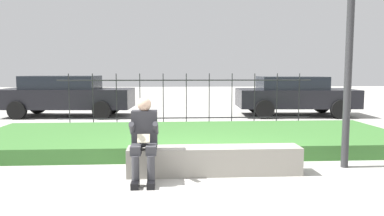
{
  "coord_description": "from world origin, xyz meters",
  "views": [
    {
      "loc": [
        -0.49,
        -5.76,
        1.65
      ],
      "look_at": [
        -0.03,
        1.53,
        0.9
      ],
      "focal_mm": 35.0,
      "sensor_mm": 36.0,
      "label": 1
    }
  ],
  "objects_px": {
    "car_parked_left": "(66,95)",
    "street_lamp": "(351,18)",
    "person_seated_reader": "(144,136)",
    "stone_bench": "(214,162)",
    "car_parked_right": "(294,95)"
  },
  "relations": [
    {
      "from": "car_parked_left",
      "to": "street_lamp",
      "type": "height_order",
      "value": "street_lamp"
    },
    {
      "from": "car_parked_left",
      "to": "street_lamp",
      "type": "xyz_separation_m",
      "value": [
        6.58,
        -7.36,
        1.73
      ]
    },
    {
      "from": "car_parked_left",
      "to": "street_lamp",
      "type": "relative_size",
      "value": 1.14
    },
    {
      "from": "car_parked_left",
      "to": "car_parked_right",
      "type": "relative_size",
      "value": 1.1
    },
    {
      "from": "car_parked_left",
      "to": "street_lamp",
      "type": "bearing_deg",
      "value": -44.64
    },
    {
      "from": "person_seated_reader",
      "to": "street_lamp",
      "type": "distance_m",
      "value": 3.83
    },
    {
      "from": "stone_bench",
      "to": "car_parked_right",
      "type": "xyz_separation_m",
      "value": [
        3.77,
        7.33,
        0.56
      ]
    },
    {
      "from": "stone_bench",
      "to": "car_parked_right",
      "type": "bearing_deg",
      "value": 62.76
    },
    {
      "from": "stone_bench",
      "to": "street_lamp",
      "type": "distance_m",
      "value": 3.23
    },
    {
      "from": "person_seated_reader",
      "to": "street_lamp",
      "type": "relative_size",
      "value": 0.3
    },
    {
      "from": "person_seated_reader",
      "to": "car_parked_left",
      "type": "xyz_separation_m",
      "value": [
        -3.24,
        7.89,
        0.09
      ]
    },
    {
      "from": "street_lamp",
      "to": "car_parked_left",
      "type": "bearing_deg",
      "value": 131.8
    },
    {
      "from": "person_seated_reader",
      "to": "stone_bench",
      "type": "bearing_deg",
      "value": 13.47
    },
    {
      "from": "person_seated_reader",
      "to": "street_lamp",
      "type": "xyz_separation_m",
      "value": [
        3.33,
        0.53,
        1.82
      ]
    },
    {
      "from": "car_parked_left",
      "to": "car_parked_right",
      "type": "distance_m",
      "value": 8.1
    }
  ]
}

